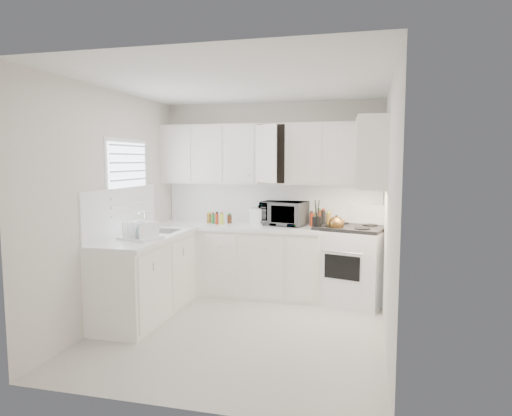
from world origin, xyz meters
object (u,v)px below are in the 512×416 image
(microwave, at_px, (284,211))
(utensil_crock, at_px, (317,214))
(tea_kettle, at_px, (336,223))
(stove, at_px, (351,254))
(dish_rack, at_px, (140,229))
(rice_cooker, at_px, (259,215))

(microwave, relative_size, utensil_crock, 1.50)
(tea_kettle, distance_m, microwave, 0.78)
(utensil_crock, bearing_deg, tea_kettle, -6.86)
(stove, distance_m, tea_kettle, 0.48)
(tea_kettle, height_order, utensil_crock, utensil_crock)
(dish_rack, bearing_deg, tea_kettle, 47.42)
(microwave, relative_size, dish_rack, 1.37)
(utensil_crock, relative_size, dish_rack, 0.91)
(stove, xyz_separation_m, rice_cooker, (-1.24, 0.14, 0.45))
(stove, bearing_deg, microwave, -173.87)
(microwave, bearing_deg, stove, 3.70)
(stove, bearing_deg, dish_rack, -133.58)
(tea_kettle, relative_size, dish_rack, 0.55)
(stove, distance_m, dish_rack, 2.63)
(stove, relative_size, rice_cooker, 4.89)
(microwave, height_order, dish_rack, microwave)
(microwave, bearing_deg, tea_kettle, -10.23)
(stove, bearing_deg, rice_cooker, -171.05)
(tea_kettle, height_order, rice_cooker, rice_cooker)
(tea_kettle, relative_size, rice_cooker, 0.90)
(stove, xyz_separation_m, utensil_crock, (-0.42, -0.13, 0.51))
(microwave, bearing_deg, rice_cooker, -166.04)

